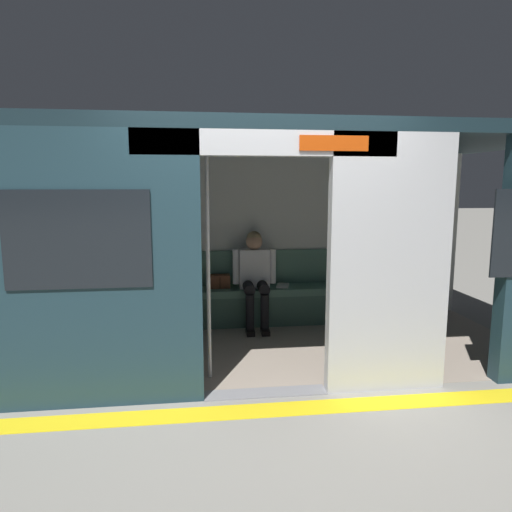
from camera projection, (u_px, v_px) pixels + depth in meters
The scene contains 8 objects.
ground_plane at pixel (266, 393), 3.97m from camera, with size 60.00×60.00×0.00m, color gray.
platform_edge_strip at pixel (271, 410), 3.68m from camera, with size 8.00×0.24×0.01m, color yellow.
train_car at pixel (243, 210), 4.81m from camera, with size 6.40×2.52×2.33m.
bench_seat at pixel (243, 297), 5.88m from camera, with size 3.29×0.44×0.48m.
person_seated at pixel (255, 272), 5.80m from camera, with size 0.55×0.68×1.21m.
handbag at pixel (220, 281), 5.88m from camera, with size 0.26×0.15×0.17m.
book at pixel (283, 285), 5.96m from camera, with size 0.15×0.22×0.03m, color silver.
grab_pole_door at pixel (208, 262), 4.14m from camera, with size 0.04×0.04×2.19m, color silver.
Camera 1 is at (0.55, 3.70, 1.78)m, focal length 32.26 mm.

